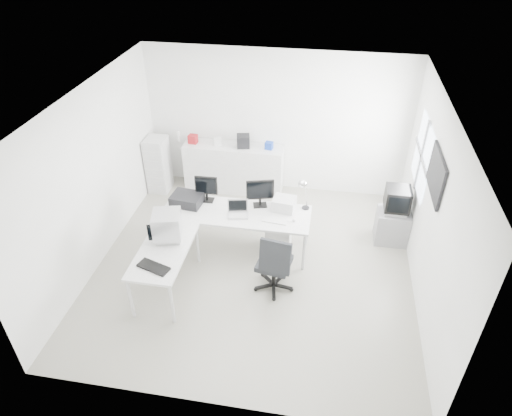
% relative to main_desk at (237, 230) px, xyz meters
% --- Properties ---
extents(floor, '(5.00, 5.00, 0.01)m').
position_rel_main_desk_xyz_m(floor, '(0.36, -0.39, -0.38)').
color(floor, beige).
rests_on(floor, ground).
extents(ceiling, '(5.00, 5.00, 0.01)m').
position_rel_main_desk_xyz_m(ceiling, '(0.36, -0.39, 2.42)').
color(ceiling, white).
rests_on(ceiling, back_wall).
extents(back_wall, '(5.00, 0.02, 2.80)m').
position_rel_main_desk_xyz_m(back_wall, '(0.36, 2.11, 1.02)').
color(back_wall, white).
rests_on(back_wall, floor).
extents(left_wall, '(0.02, 5.00, 2.80)m').
position_rel_main_desk_xyz_m(left_wall, '(-2.14, -0.39, 1.02)').
color(left_wall, white).
rests_on(left_wall, floor).
extents(right_wall, '(0.02, 5.00, 2.80)m').
position_rel_main_desk_xyz_m(right_wall, '(2.86, -0.39, 1.02)').
color(right_wall, white).
rests_on(right_wall, floor).
extents(window, '(0.02, 1.20, 1.10)m').
position_rel_main_desk_xyz_m(window, '(2.84, 0.81, 1.23)').
color(window, white).
rests_on(window, right_wall).
extents(wall_picture, '(0.04, 0.90, 0.60)m').
position_rel_main_desk_xyz_m(wall_picture, '(2.83, -0.29, 1.52)').
color(wall_picture, black).
rests_on(wall_picture, right_wall).
extents(main_desk, '(2.40, 0.80, 0.75)m').
position_rel_main_desk_xyz_m(main_desk, '(0.00, 0.00, 0.00)').
color(main_desk, silver).
rests_on(main_desk, floor).
extents(side_desk, '(0.70, 1.40, 0.75)m').
position_rel_main_desk_xyz_m(side_desk, '(-0.85, -1.10, 0.00)').
color(side_desk, silver).
rests_on(side_desk, floor).
extents(drawer_pedestal, '(0.40, 0.50, 0.60)m').
position_rel_main_desk_xyz_m(drawer_pedestal, '(0.70, 0.05, -0.08)').
color(drawer_pedestal, silver).
rests_on(drawer_pedestal, floor).
extents(inkjet_printer, '(0.53, 0.44, 0.17)m').
position_rel_main_desk_xyz_m(inkjet_printer, '(-0.85, 0.10, 0.46)').
color(inkjet_printer, black).
rests_on(inkjet_printer, main_desk).
extents(lcd_monitor_small, '(0.38, 0.22, 0.47)m').
position_rel_main_desk_xyz_m(lcd_monitor_small, '(-0.55, 0.25, 0.61)').
color(lcd_monitor_small, black).
rests_on(lcd_monitor_small, main_desk).
extents(lcd_monitor_large, '(0.48, 0.29, 0.47)m').
position_rel_main_desk_xyz_m(lcd_monitor_large, '(0.35, 0.25, 0.61)').
color(lcd_monitor_large, black).
rests_on(lcd_monitor_large, main_desk).
extents(laptop, '(0.39, 0.40, 0.22)m').
position_rel_main_desk_xyz_m(laptop, '(0.05, -0.10, 0.49)').
color(laptop, '#B7B7BA').
rests_on(laptop, main_desk).
extents(white_keyboard, '(0.40, 0.16, 0.02)m').
position_rel_main_desk_xyz_m(white_keyboard, '(0.65, -0.15, 0.38)').
color(white_keyboard, silver).
rests_on(white_keyboard, main_desk).
extents(white_mouse, '(0.06, 0.06, 0.06)m').
position_rel_main_desk_xyz_m(white_mouse, '(0.95, -0.10, 0.40)').
color(white_mouse, silver).
rests_on(white_mouse, main_desk).
extents(laser_printer, '(0.39, 0.35, 0.20)m').
position_rel_main_desk_xyz_m(laser_printer, '(0.75, 0.22, 0.48)').
color(laser_printer, silver).
rests_on(laser_printer, main_desk).
extents(desk_lamp, '(0.22, 0.22, 0.52)m').
position_rel_main_desk_xyz_m(desk_lamp, '(1.10, 0.30, 0.63)').
color(desk_lamp, silver).
rests_on(desk_lamp, main_desk).
extents(crt_monitor, '(0.46, 0.46, 0.44)m').
position_rel_main_desk_xyz_m(crt_monitor, '(-0.85, -0.85, 0.59)').
color(crt_monitor, '#B7B7BA').
rests_on(crt_monitor, side_desk).
extents(black_keyboard, '(0.50, 0.32, 0.03)m').
position_rel_main_desk_xyz_m(black_keyboard, '(-0.85, -1.50, 0.39)').
color(black_keyboard, black).
rests_on(black_keyboard, side_desk).
extents(office_chair, '(0.71, 0.71, 1.07)m').
position_rel_main_desk_xyz_m(office_chair, '(0.74, -0.83, 0.16)').
color(office_chair, '#292B2F').
rests_on(office_chair, floor).
extents(tv_cabinet, '(0.55, 0.45, 0.60)m').
position_rel_main_desk_xyz_m(tv_cabinet, '(2.58, 0.66, -0.08)').
color(tv_cabinet, gray).
rests_on(tv_cabinet, floor).
extents(crt_tv, '(0.50, 0.48, 0.45)m').
position_rel_main_desk_xyz_m(crt_tv, '(2.58, 0.66, 0.45)').
color(crt_tv, black).
rests_on(crt_tv, tv_cabinet).
extents(sideboard, '(1.95, 0.49, 0.97)m').
position_rel_main_desk_xyz_m(sideboard, '(-0.44, 1.85, 0.11)').
color(sideboard, silver).
rests_on(sideboard, floor).
extents(clutter_box_a, '(0.18, 0.16, 0.16)m').
position_rel_main_desk_xyz_m(clutter_box_a, '(-1.24, 1.85, 0.68)').
color(clutter_box_a, maroon).
rests_on(clutter_box_a, sideboard).
extents(clutter_box_b, '(0.17, 0.15, 0.14)m').
position_rel_main_desk_xyz_m(clutter_box_b, '(-0.74, 1.85, 0.67)').
color(clutter_box_b, silver).
rests_on(clutter_box_b, sideboard).
extents(clutter_box_c, '(0.28, 0.27, 0.24)m').
position_rel_main_desk_xyz_m(clutter_box_c, '(-0.24, 1.85, 0.72)').
color(clutter_box_c, black).
rests_on(clutter_box_c, sideboard).
extents(clutter_box_d, '(0.16, 0.15, 0.14)m').
position_rel_main_desk_xyz_m(clutter_box_d, '(0.26, 1.85, 0.67)').
color(clutter_box_d, '#183DA9').
rests_on(clutter_box_d, sideboard).
extents(clutter_bottle, '(0.07, 0.07, 0.22)m').
position_rel_main_desk_xyz_m(clutter_bottle, '(-1.54, 1.89, 0.71)').
color(clutter_bottle, silver).
rests_on(clutter_bottle, sideboard).
extents(filing_cabinet, '(0.39, 0.47, 1.12)m').
position_rel_main_desk_xyz_m(filing_cabinet, '(-1.92, 1.60, 0.19)').
color(filing_cabinet, silver).
rests_on(filing_cabinet, floor).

